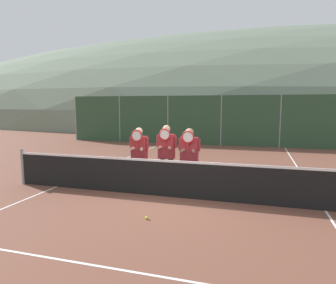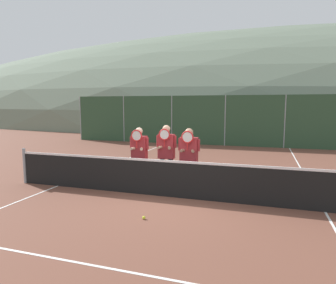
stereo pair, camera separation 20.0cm
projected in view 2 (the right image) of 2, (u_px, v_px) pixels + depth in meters
ground_plane at (173, 197)px, 7.65m from camera, size 120.00×120.00×0.00m
hill_distant at (253, 117)px, 57.65m from camera, size 141.69×78.71×27.55m
clubhouse_building at (256, 111)px, 25.49m from camera, size 15.96×5.50×3.65m
fence_back at (225, 121)px, 17.20m from camera, size 19.34×0.06×2.90m
tennis_net at (173, 178)px, 7.59m from camera, size 9.45×0.09×1.06m
court_line_left_sideline at (109, 166)px, 11.56m from camera, size 0.05×16.00×0.01m
court_line_right_sideline at (307, 180)px, 9.42m from camera, size 0.05×16.00×0.01m
court_line_service_near at (103, 267)px, 4.35m from camera, size 7.02×0.05×0.01m
player_leftmost at (139, 152)px, 8.45m from camera, size 0.57×0.34×1.72m
player_center_left at (166, 151)px, 8.35m from camera, size 0.58×0.34×1.79m
player_center_right at (189, 154)px, 8.02m from camera, size 0.60×0.34×1.73m
car_far_left at (154, 125)px, 21.82m from camera, size 4.64×1.95×1.67m
car_left_of_center at (224, 127)px, 20.36m from camera, size 4.53×2.06×1.68m
car_center at (306, 129)px, 18.33m from camera, size 4.55×1.93×1.72m
tennis_ball_on_court at (144, 218)px, 6.18m from camera, size 0.07×0.07×0.07m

